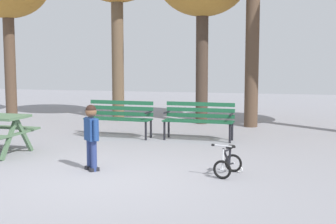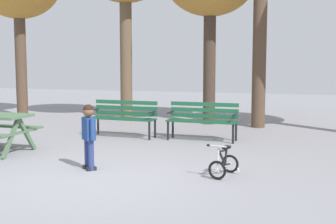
{
  "view_description": "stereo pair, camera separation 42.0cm",
  "coord_description": "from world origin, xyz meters",
  "px_view_note": "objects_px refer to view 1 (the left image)",
  "views": [
    {
      "loc": [
        2.76,
        -6.99,
        1.91
      ],
      "look_at": [
        0.64,
        1.9,
        0.85
      ],
      "focal_mm": 51.74,
      "sensor_mm": 36.0,
      "label": 1
    },
    {
      "loc": [
        3.16,
        -6.88,
        1.91
      ],
      "look_at": [
        0.64,
        1.9,
        0.85
      ],
      "focal_mm": 51.74,
      "sensor_mm": 36.0,
      "label": 2
    }
  ],
  "objects_px": {
    "kids_bicycle": "(228,163)",
    "park_bench_left": "(199,118)",
    "park_bench_far_left": "(119,115)",
    "child_standing": "(91,132)"
  },
  "relations": [
    {
      "from": "park_bench_far_left",
      "to": "kids_bicycle",
      "type": "distance_m",
      "value": 4.3
    },
    {
      "from": "park_bench_far_left",
      "to": "child_standing",
      "type": "xyz_separation_m",
      "value": [
        0.66,
        -3.31,
        0.15
      ]
    },
    {
      "from": "kids_bicycle",
      "to": "park_bench_left",
      "type": "bearing_deg",
      "value": 107.81
    },
    {
      "from": "park_bench_left",
      "to": "kids_bicycle",
      "type": "bearing_deg",
      "value": -72.19
    },
    {
      "from": "park_bench_far_left",
      "to": "kids_bicycle",
      "type": "xyz_separation_m",
      "value": [
        2.92,
        -3.13,
        -0.31
      ]
    },
    {
      "from": "park_bench_left",
      "to": "kids_bicycle",
      "type": "height_order",
      "value": "park_bench_left"
    },
    {
      "from": "park_bench_far_left",
      "to": "park_bench_left",
      "type": "relative_size",
      "value": 1.01
    },
    {
      "from": "park_bench_left",
      "to": "child_standing",
      "type": "height_order",
      "value": "child_standing"
    },
    {
      "from": "park_bench_far_left",
      "to": "kids_bicycle",
      "type": "bearing_deg",
      "value": -47.01
    },
    {
      "from": "park_bench_far_left",
      "to": "child_standing",
      "type": "bearing_deg",
      "value": -78.78
    }
  ]
}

